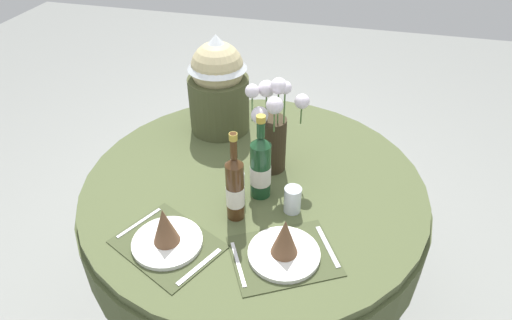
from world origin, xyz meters
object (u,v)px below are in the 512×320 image
(flower_vase, at_px, (272,130))
(wine_bottle_centre, at_px, (261,166))
(wine_bottle_left, at_px, (235,188))
(place_setting_left, at_px, (166,235))
(place_setting_right, at_px, (284,246))
(gift_tub_back_left, at_px, (218,81))
(dining_table, at_px, (254,207))
(tumbler_mid, at_px, (293,200))
(tumbler_near_left, at_px, (236,186))

(flower_vase, height_order, wine_bottle_centre, flower_vase)
(wine_bottle_left, distance_m, wine_bottle_centre, 0.15)
(flower_vase, bearing_deg, place_setting_left, -116.07)
(place_setting_right, xyz_separation_m, wine_bottle_centre, (-0.15, 0.29, 0.09))
(wine_bottle_centre, distance_m, gift_tub_back_left, 0.53)
(place_setting_right, height_order, wine_bottle_centre, wine_bottle_centre)
(place_setting_left, distance_m, flower_vase, 0.58)
(wine_bottle_left, xyz_separation_m, gift_tub_back_left, (-0.24, 0.57, 0.11))
(flower_vase, bearing_deg, dining_table, -116.82)
(place_setting_left, height_order, tumbler_mid, place_setting_left)
(place_setting_left, bearing_deg, wine_bottle_left, 46.37)
(tumbler_near_left, bearing_deg, place_setting_left, -118.94)
(dining_table, distance_m, flower_vase, 0.35)
(dining_table, xyz_separation_m, gift_tub_back_left, (-0.26, 0.36, 0.38))
(dining_table, height_order, gift_tub_back_left, gift_tub_back_left)
(dining_table, distance_m, wine_bottle_left, 0.35)
(wine_bottle_left, distance_m, tumbler_mid, 0.22)
(place_setting_left, xyz_separation_m, tumbler_mid, (0.38, 0.27, 0.00))
(dining_table, bearing_deg, place_setting_left, -115.89)
(place_setting_left, xyz_separation_m, wine_bottle_centre, (0.24, 0.34, 0.09))
(flower_vase, xyz_separation_m, tumbler_near_left, (-0.09, -0.22, -0.13))
(dining_table, distance_m, place_setting_right, 0.45)
(dining_table, distance_m, gift_tub_back_left, 0.58)
(place_setting_left, height_order, tumbler_near_left, place_setting_left)
(place_setting_right, height_order, flower_vase, flower_vase)
(wine_bottle_centre, relative_size, gift_tub_back_left, 0.77)
(dining_table, relative_size, gift_tub_back_left, 3.06)
(flower_vase, height_order, gift_tub_back_left, gift_tub_back_left)
(dining_table, xyz_separation_m, place_setting_left, (-0.20, -0.41, 0.19))
(place_setting_right, bearing_deg, dining_table, 118.55)
(tumbler_near_left, distance_m, tumbler_mid, 0.22)
(place_setting_left, height_order, flower_vase, flower_vase)
(flower_vase, xyz_separation_m, wine_bottle_left, (-0.06, -0.31, -0.06))
(dining_table, bearing_deg, place_setting_right, -61.45)
(place_setting_left, relative_size, tumbler_mid, 4.05)
(flower_vase, bearing_deg, tumbler_mid, -60.14)
(gift_tub_back_left, bearing_deg, wine_bottle_centre, -54.79)
(dining_table, relative_size, place_setting_right, 3.31)
(wine_bottle_centre, bearing_deg, place_setting_left, -125.77)
(flower_vase, height_order, tumbler_near_left, flower_vase)
(dining_table, distance_m, wine_bottle_centre, 0.29)
(wine_bottle_centre, distance_m, tumbler_mid, 0.17)
(wine_bottle_centre, distance_m, tumbler_near_left, 0.12)
(dining_table, height_order, wine_bottle_centre, wine_bottle_centre)
(place_setting_left, bearing_deg, tumbler_mid, 35.96)
(wine_bottle_centre, bearing_deg, tumbler_mid, -24.35)
(dining_table, distance_m, tumbler_mid, 0.30)
(wine_bottle_left, bearing_deg, gift_tub_back_left, 113.23)
(wine_bottle_left, xyz_separation_m, tumbler_near_left, (-0.03, 0.09, -0.07))
(tumbler_mid, bearing_deg, gift_tub_back_left, 131.85)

